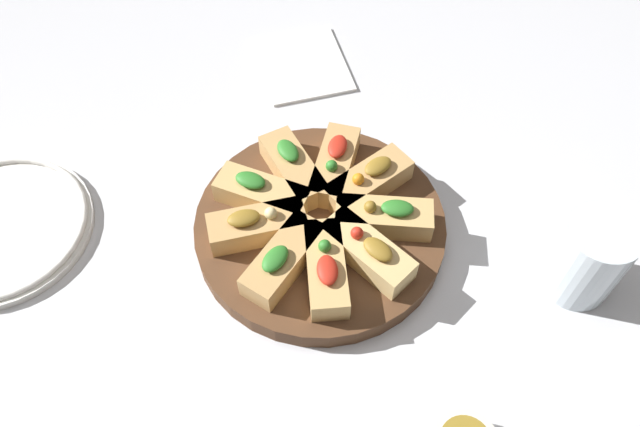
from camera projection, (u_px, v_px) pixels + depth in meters
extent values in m
plane|color=silver|center=(320.00, 233.00, 0.76)|extent=(3.00, 3.00, 0.00)
cylinder|color=#51331E|center=(320.00, 227.00, 0.75)|extent=(0.30, 0.30, 0.03)
cube|color=tan|center=(262.00, 194.00, 0.75)|extent=(0.11, 0.11, 0.03)
ellipsoid|color=#2D7A28|center=(250.00, 180.00, 0.73)|extent=(0.04, 0.04, 0.01)
cube|color=tan|center=(257.00, 226.00, 0.72)|extent=(0.06, 0.12, 0.03)
ellipsoid|color=olive|center=(244.00, 218.00, 0.70)|extent=(0.03, 0.04, 0.01)
sphere|color=beige|center=(271.00, 213.00, 0.71)|extent=(0.01, 0.01, 0.01)
cube|color=tan|center=(284.00, 259.00, 0.69)|extent=(0.09, 0.12, 0.03)
ellipsoid|color=#2D7A28|center=(275.00, 259.00, 0.67)|extent=(0.04, 0.04, 0.01)
cube|color=tan|center=(326.00, 268.00, 0.69)|extent=(0.12, 0.08, 0.03)
ellipsoid|color=red|center=(327.00, 270.00, 0.66)|extent=(0.04, 0.03, 0.01)
sphere|color=#2D7A28|center=(325.00, 246.00, 0.68)|extent=(0.01, 0.01, 0.01)
cube|color=#DBB775|center=(367.00, 252.00, 0.70)|extent=(0.12, 0.08, 0.03)
ellipsoid|color=olive|center=(378.00, 249.00, 0.68)|extent=(0.04, 0.03, 0.01)
sphere|color=red|center=(357.00, 233.00, 0.69)|extent=(0.01, 0.01, 0.01)
cube|color=tan|center=(384.00, 218.00, 0.73)|extent=(0.09, 0.12, 0.03)
ellipsoid|color=#2D7A28|center=(397.00, 208.00, 0.71)|extent=(0.04, 0.04, 0.01)
sphere|color=olive|center=(370.00, 207.00, 0.71)|extent=(0.01, 0.01, 0.01)
cube|color=tan|center=(368.00, 182.00, 0.76)|extent=(0.06, 0.12, 0.03)
ellipsoid|color=olive|center=(378.00, 166.00, 0.74)|extent=(0.03, 0.04, 0.01)
sphere|color=orange|center=(358.00, 179.00, 0.73)|extent=(0.01, 0.01, 0.01)
cube|color=tan|center=(335.00, 166.00, 0.77)|extent=(0.11, 0.10, 0.03)
ellipsoid|color=red|center=(338.00, 146.00, 0.76)|extent=(0.04, 0.04, 0.01)
sphere|color=#2D7A28|center=(332.00, 166.00, 0.75)|extent=(0.01, 0.01, 0.01)
cube|color=tan|center=(292.00, 170.00, 0.77)|extent=(0.11, 0.05, 0.03)
ellipsoid|color=#2D7A28|center=(286.00, 151.00, 0.76)|extent=(0.04, 0.02, 0.01)
cylinder|color=white|center=(0.00, 229.00, 0.76)|extent=(0.22, 0.22, 0.01)
cylinder|color=silver|center=(588.00, 258.00, 0.68)|extent=(0.08, 0.08, 0.11)
cube|color=white|center=(303.00, 64.00, 0.93)|extent=(0.17, 0.15, 0.01)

